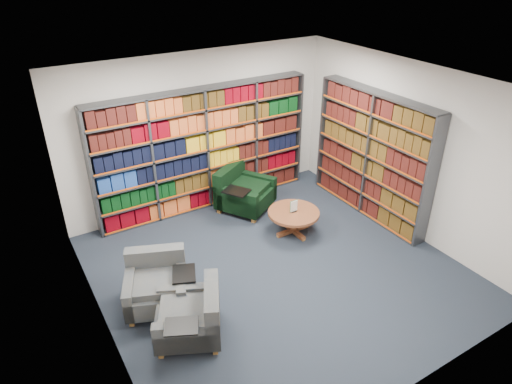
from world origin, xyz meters
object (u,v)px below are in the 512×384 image
chair_teal_left (157,284)px  chair_green_right (241,192)px  coffee_table (294,216)px  chair_teal_front (194,317)px

chair_teal_left → chair_green_right: 2.75m
chair_green_right → coffee_table: (0.33, -1.17, 0.01)m
chair_teal_left → chair_teal_front: chair_teal_left is taller
chair_teal_left → coffee_table: size_ratio=1.24×
coffee_table → chair_teal_left: bearing=-170.4°
chair_green_right → chair_teal_front: (-2.06, -2.43, -0.03)m
chair_green_right → chair_teal_front: chair_green_right is taller
chair_green_right → coffee_table: bearing=-74.1°
chair_teal_front → coffee_table: chair_teal_front is taller
chair_green_right → chair_teal_front: 3.18m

